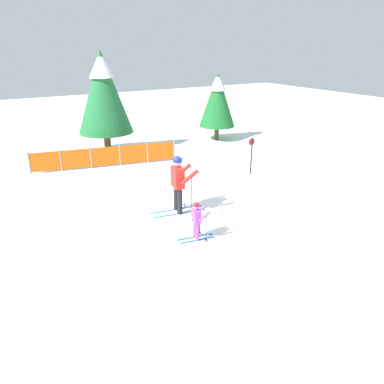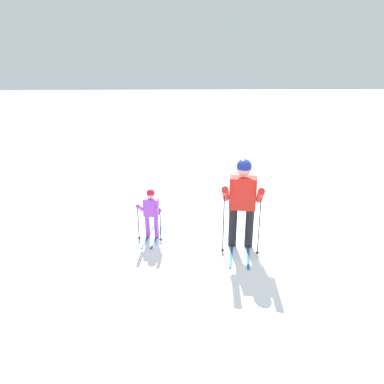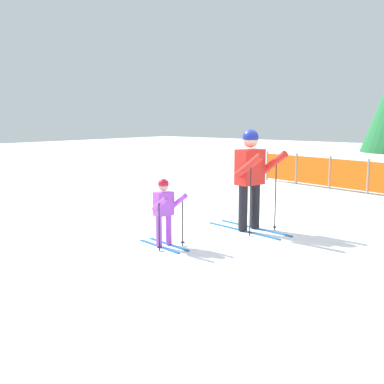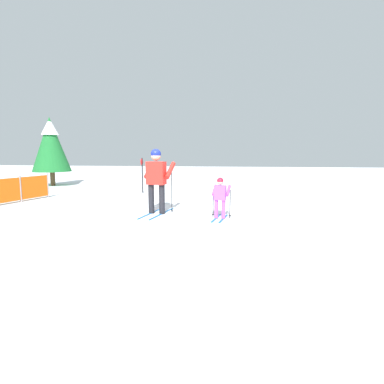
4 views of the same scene
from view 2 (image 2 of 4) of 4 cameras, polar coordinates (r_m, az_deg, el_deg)
ground_plane at (r=7.90m, az=7.79°, el=-7.34°), size 60.00×60.00×0.00m
skier_adult at (r=7.20m, az=7.71°, el=-0.66°), size 1.76×0.85×1.82m
skier_child at (r=7.72m, az=-6.27°, el=-2.76°), size 1.04×0.52×1.08m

